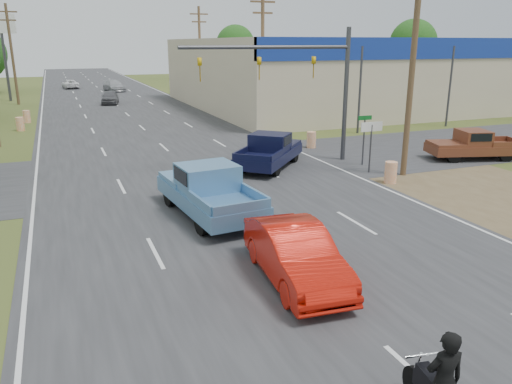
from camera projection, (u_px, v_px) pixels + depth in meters
name	position (u px, v px, depth m)	size (l,w,h in m)	color
ground	(425.00, 383.00, 9.47)	(200.00, 200.00, 0.00)	#37441B
main_road	(127.00, 114.00, 45.05)	(15.00, 180.00, 0.02)	#2D2D30
cross_road	(188.00, 169.00, 25.48)	(120.00, 10.00, 0.02)	#2D2D30
dirt_verge	(473.00, 187.00, 22.28)	(8.00, 18.00, 0.01)	brown
big_box_store	(418.00, 70.00, 55.43)	(50.00, 28.10, 6.60)	#B7A88C
utility_pole_1	(413.00, 63.00, 22.89)	(2.00, 0.28, 10.00)	#4C3823
utility_pole_2	(263.00, 55.00, 38.90)	(2.00, 0.28, 10.00)	#4C3823
utility_pole_3	(200.00, 51.00, 54.91)	(2.00, 0.28, 10.00)	#4C3823
utility_pole_6	(12.00, 52.00, 50.81)	(2.00, 0.28, 10.00)	#4C3823
tree_3	(413.00, 43.00, 89.54)	(8.40, 8.40, 10.40)	#422D19
tree_5	(235.00, 45.00, 102.96)	(7.98, 7.98, 9.88)	#422D19
barrel_0	(391.00, 173.00, 22.85)	(0.56, 0.56, 1.00)	orange
barrel_1	(311.00, 140.00, 30.55)	(0.56, 0.56, 1.00)	orange
barrel_2	(20.00, 124.00, 36.54)	(0.56, 0.56, 1.00)	orange
barrel_3	(27.00, 117.00, 40.21)	(0.56, 0.56, 1.00)	orange
pole_sign_left_far	(1.00, 34.00, 53.48)	(3.00, 0.35, 9.20)	#3F3F44
lane_sign	(371.00, 135.00, 24.30)	(1.20, 0.08, 2.52)	#3F3F44
street_name_sign	(364.00, 135.00, 25.93)	(0.80, 0.08, 2.61)	#3F3F44
signal_mast	(301.00, 72.00, 25.29)	(9.12, 0.40, 7.00)	#3F3F44
red_convertible	(295.00, 255.00, 13.34)	(1.62, 4.65, 1.53)	red
blue_pickup	(208.00, 189.00, 18.54)	(2.78, 6.01, 1.93)	black
navy_pickup	(270.00, 150.00, 25.74)	(5.09, 5.31, 1.76)	black
brown_pickup	(472.00, 145.00, 27.49)	(5.24, 3.20, 1.63)	black
distant_car_grey	(110.00, 97.00, 52.64)	(1.66, 4.13, 1.41)	#58585D
distant_car_silver	(114.00, 86.00, 66.53)	(2.04, 5.01, 1.45)	#AEAEB3
distant_car_white	(70.00, 84.00, 70.54)	(1.96, 4.26, 1.18)	white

